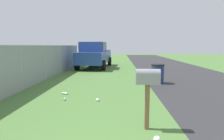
{
  "coord_description": "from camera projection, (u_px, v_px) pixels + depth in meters",
  "views": [
    {
      "loc": [
        -0.59,
        -0.05,
        1.8
      ],
      "look_at": [
        6.21,
        0.22,
        0.91
      ],
      "focal_mm": 29.85,
      "sensor_mm": 36.0,
      "label": 1
    }
  ],
  "objects": [
    {
      "name": "mailbox",
      "position": [
        148.0,
        81.0,
        3.93
      ],
      "size": [
        0.22,
        0.51,
        1.32
      ],
      "rotation": [
        0.0,
        0.0,
        -0.02
      ],
      "color": "brown",
      "rests_on": "ground"
    },
    {
      "name": "litter_cup_midfield_b",
      "position": [
        98.0,
        100.0,
        6.09
      ],
      "size": [
        0.12,
        0.13,
        0.08
      ],
      "primitive_type": "cylinder",
      "rotation": [
        0.0,
        1.57,
        0.97
      ],
      "color": "white",
      "rests_on": "ground"
    },
    {
      "name": "pickup_truck",
      "position": [
        94.0,
        54.0,
        15.22
      ],
      "size": [
        5.57,
        2.57,
        2.09
      ],
      "rotation": [
        0.0,
        0.0,
        3.07
      ],
      "color": "#284793",
      "rests_on": "ground"
    },
    {
      "name": "litter_bottle_by_mailbox",
      "position": [
        65.0,
        93.0,
        6.94
      ],
      "size": [
        0.13,
        0.23,
        0.07
      ],
      "primitive_type": "cylinder",
      "rotation": [
        0.0,
        1.57,
        1.29
      ],
      "color": "#B2D8BF",
      "rests_on": "ground"
    },
    {
      "name": "fence_section",
      "position": [
        35.0,
        64.0,
        8.6
      ],
      "size": [
        17.13,
        0.07,
        1.82
      ],
      "color": "#9EA3A8",
      "rests_on": "ground"
    },
    {
      "name": "litter_cup_near_hydrant",
      "position": [
        64.0,
        99.0,
        6.16
      ],
      "size": [
        0.1,
        0.08,
        0.08
      ],
      "primitive_type": "cylinder",
      "rotation": [
        0.0,
        1.57,
        0.01
      ],
      "color": "white",
      "rests_on": "ground"
    },
    {
      "name": "trash_bin",
      "position": [
        158.0,
        74.0,
        8.93
      ],
      "size": [
        0.62,
        0.62,
        0.93
      ],
      "color": "navy",
      "rests_on": "ground"
    },
    {
      "name": "litter_bag_midfield_a",
      "position": [
        157.0,
        140.0,
        3.45
      ],
      "size": [
        0.14,
        0.14,
        0.14
      ],
      "primitive_type": "sphere",
      "color": "silver",
      "rests_on": "ground"
    }
  ]
}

